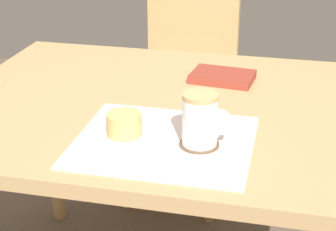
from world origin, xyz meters
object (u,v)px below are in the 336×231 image
object	(u,v)px
dining_table	(166,127)
small_book	(222,77)
wooden_chair	(184,80)
pastry_plate	(125,137)
pastry	(124,124)
coffee_mug	(201,119)

from	to	relation	value
dining_table	small_book	bearing A→B (deg)	58.49
wooden_chair	small_book	world-z (taller)	wooden_chair
pastry_plate	pastry	world-z (taller)	pastry
dining_table	small_book	world-z (taller)	small_book
pastry	small_book	bearing A→B (deg)	69.66
wooden_chair	small_book	xyz separation A→B (m)	(0.23, -0.57, 0.24)
coffee_mug	small_book	size ratio (longest dim) A/B	0.67
wooden_chair	coffee_mug	xyz separation A→B (m)	(0.24, -1.00, 0.29)
pastry_plate	coffee_mug	world-z (taller)	coffee_mug
wooden_chair	coffee_mug	world-z (taller)	wooden_chair
pastry_plate	small_book	size ratio (longest dim) A/B	0.80
dining_table	coffee_mug	xyz separation A→B (m)	(0.14, -0.23, 0.14)
dining_table	pastry	bearing A→B (deg)	-99.51
coffee_mug	wooden_chair	bearing A→B (deg)	103.30
dining_table	wooden_chair	size ratio (longest dim) A/B	1.36
pastry	coffee_mug	bearing A→B (deg)	3.14
dining_table	small_book	size ratio (longest dim) A/B	6.55
dining_table	pastry	xyz separation A→B (m)	(-0.04, -0.24, 0.11)
wooden_chair	pastry	size ratio (longest dim) A/B	10.64
coffee_mug	pastry	bearing A→B (deg)	-176.86
dining_table	pastry	size ratio (longest dim) A/B	14.46
pastry	small_book	size ratio (longest dim) A/B	0.45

